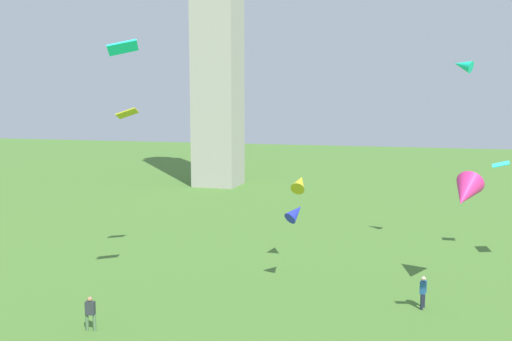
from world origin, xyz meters
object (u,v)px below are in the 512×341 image
kite_flying_4 (295,212)px  kite_flying_8 (123,48)px  person_0 (90,312)px  kite_flying_1 (465,193)px  kite_flying_3 (127,113)px  kite_flying_6 (300,183)px  kite_flying_0 (501,164)px  kite_flying_7 (463,65)px  person_1 (423,290)px

kite_flying_4 → kite_flying_8: 12.48m
person_0 → kite_flying_1: 19.48m
kite_flying_3 → kite_flying_6: bearing=173.2°
person_0 → kite_flying_8: bearing=76.7°
person_0 → kite_flying_0: kite_flying_0 is taller
kite_flying_7 → kite_flying_8: 21.25m
person_1 → kite_flying_1: 5.70m
kite_flying_7 → kite_flying_4: bearing=-23.5°
person_1 → kite_flying_7: (2.17, 10.04, 11.53)m
kite_flying_4 → kite_flying_6: 3.67m
kite_flying_1 → kite_flying_3: 20.22m
kite_flying_1 → kite_flying_6: 9.57m
person_0 → kite_flying_7: bearing=36.9°
kite_flying_4 → kite_flying_1: bearing=-140.5°
kite_flying_8 → person_1: bearing=-13.2°
person_1 → kite_flying_4: size_ratio=1.10×
kite_flying_6 → kite_flying_8: size_ratio=0.97×
person_0 → kite_flying_7: kite_flying_7 is taller
person_0 → kite_flying_4: (7.47, 8.59, 3.20)m
kite_flying_6 → kite_flying_7: kite_flying_7 is taller
kite_flying_0 → kite_flying_4: (-11.72, -9.51, -2.00)m
person_0 → kite_flying_4: 11.82m
kite_flying_8 → kite_flying_3: bearing=90.5°
kite_flying_0 → kite_flying_8: size_ratio=0.68×
kite_flying_8 → kite_flying_6: bearing=24.9°
person_0 → kite_flying_8: size_ratio=1.00×
kite_flying_0 → kite_flying_4: kite_flying_0 is taller
kite_flying_1 → kite_flying_6: bearing=-174.9°
person_1 → kite_flying_8: size_ratio=1.03×
kite_flying_7 → kite_flying_8: kite_flying_8 is taller
kite_flying_0 → kite_flying_3: size_ratio=0.80×
person_1 → kite_flying_3: 20.00m
person_0 → kite_flying_3: (-3.53, 10.07, 8.55)m
person_1 → kite_flying_0: 13.35m
kite_flying_3 → kite_flying_8: size_ratio=0.85×
kite_flying_3 → kite_flying_4: (10.99, -1.48, -5.35)m
kite_flying_6 → kite_flying_7: (9.44, 4.82, 7.21)m
person_0 → kite_flying_6: kite_flying_6 is taller
person_1 → kite_flying_6: kite_flying_6 is taller
kite_flying_1 → kite_flying_7: kite_flying_7 is taller
person_1 → kite_flying_3: bearing=94.8°
kite_flying_1 → kite_flying_7: (0.17, 7.17, 7.03)m
person_1 → kite_flying_6: bearing=69.5°
person_1 → kite_flying_1: size_ratio=0.58×
kite_flying_3 → kite_flying_4: bearing=154.9°
kite_flying_0 → kite_flying_8: 25.03m
kite_flying_0 → kite_flying_3: kite_flying_3 is taller
person_0 → kite_flying_6: (7.01, 12.04, 4.35)m
kite_flying_6 → kite_flying_8: kite_flying_8 is taller
kite_flying_0 → kite_flying_1: 8.92m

